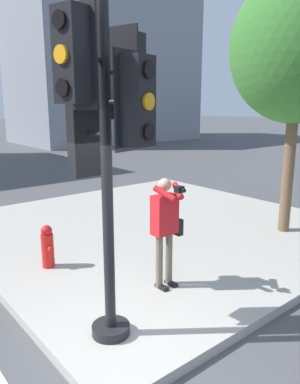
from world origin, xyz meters
TOP-DOWN VIEW (x-y plane):
  - ground_plane at (0.00, 0.00)m, footprint 160.00×160.00m
  - sidewalk_corner at (3.50, 3.50)m, footprint 8.00×8.00m
  - traffic_signal_pole at (0.25, 0.50)m, footprint 1.20×1.21m
  - person_photographer at (1.62, 1.02)m, footprint 0.58×0.54m
  - street_tree at (5.48, 1.30)m, footprint 2.80×2.80m
  - fire_hydrant at (0.50, 2.86)m, footprint 0.22×0.28m
  - building_right at (15.64, 24.21)m, footprint 14.42×8.50m

SIDE VIEW (x-z plane):
  - ground_plane at x=0.00m, z-range 0.00..0.00m
  - sidewalk_corner at x=3.50m, z-range 0.00..0.15m
  - fire_hydrant at x=0.50m, z-range 0.14..0.91m
  - person_photographer at x=1.62m, z-range 0.31..2.05m
  - traffic_signal_pole at x=0.25m, z-range 0.54..5.00m
  - street_tree at x=5.48m, z-range 1.32..6.80m
  - building_right at x=15.64m, z-range 0.01..12.49m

